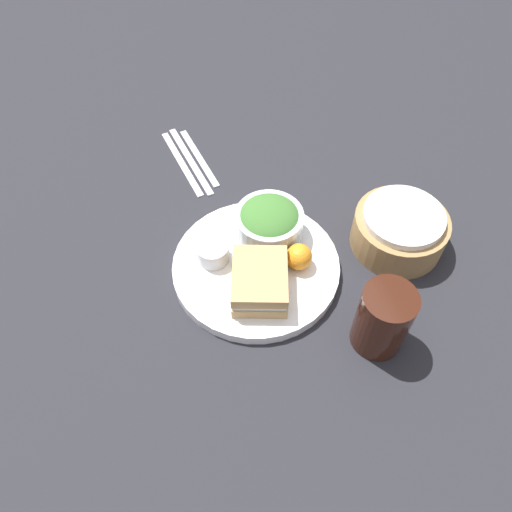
# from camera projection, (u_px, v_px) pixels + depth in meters

# --- Properties ---
(ground_plane) EXTENTS (4.00, 4.00, 0.00)m
(ground_plane) POSITION_uv_depth(u_px,v_px,m) (256.00, 270.00, 0.81)
(ground_plane) COLOR #232328
(plate) EXTENTS (0.27, 0.27, 0.02)m
(plate) POSITION_uv_depth(u_px,v_px,m) (256.00, 267.00, 0.80)
(plate) COLOR white
(plate) RESTS_ON ground_plane
(sandwich) EXTENTS (0.12, 0.11, 0.05)m
(sandwich) POSITION_uv_depth(u_px,v_px,m) (260.00, 281.00, 0.75)
(sandwich) COLOR tan
(sandwich) RESTS_ON plate
(salad_bowl) EXTENTS (0.11, 0.11, 0.06)m
(salad_bowl) POSITION_uv_depth(u_px,v_px,m) (269.00, 222.00, 0.80)
(salad_bowl) COLOR silver
(salad_bowl) RESTS_ON plate
(dressing_cup) EXTENTS (0.05, 0.05, 0.03)m
(dressing_cup) POSITION_uv_depth(u_px,v_px,m) (213.00, 252.00, 0.79)
(dressing_cup) COLOR #B7B7BC
(dressing_cup) RESTS_ON plate
(orange_wedge) EXTENTS (0.04, 0.04, 0.04)m
(orange_wedge) POSITION_uv_depth(u_px,v_px,m) (299.00, 257.00, 0.78)
(orange_wedge) COLOR orange
(orange_wedge) RESTS_ON plate
(drink_glass) EXTENTS (0.08, 0.08, 0.11)m
(drink_glass) POSITION_uv_depth(u_px,v_px,m) (383.00, 319.00, 0.69)
(drink_glass) COLOR #38190F
(drink_glass) RESTS_ON ground_plane
(bread_basket) EXTENTS (0.15, 0.15, 0.07)m
(bread_basket) POSITION_uv_depth(u_px,v_px,m) (399.00, 230.00, 0.82)
(bread_basket) COLOR #997547
(bread_basket) RESTS_ON ground_plane
(fork) EXTENTS (0.19, 0.04, 0.01)m
(fork) POSITION_uv_depth(u_px,v_px,m) (182.00, 163.00, 0.96)
(fork) COLOR silver
(fork) RESTS_ON ground_plane
(knife) EXTENTS (0.20, 0.05, 0.01)m
(knife) POSITION_uv_depth(u_px,v_px,m) (190.00, 160.00, 0.96)
(knife) COLOR silver
(knife) RESTS_ON ground_plane
(spoon) EXTENTS (0.17, 0.04, 0.01)m
(spoon) POSITION_uv_depth(u_px,v_px,m) (199.00, 157.00, 0.97)
(spoon) COLOR silver
(spoon) RESTS_ON ground_plane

